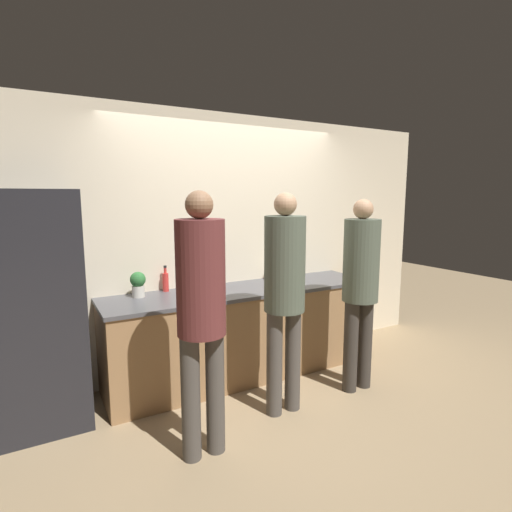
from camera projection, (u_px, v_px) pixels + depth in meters
The scene contains 13 objects.
ground_plane at pixel (264, 389), 3.72m from camera, with size 14.00×14.00×0.00m, color #9E8460.
wall_back at pixel (229, 243), 4.17m from camera, with size 5.20×0.06×2.60m.
counter at pixel (245, 331), 4.00m from camera, with size 2.74×0.72×0.88m.
refrigerator at pixel (30, 311), 3.03m from camera, with size 0.75×0.68×1.83m.
person_left at pixel (201, 305), 2.63m from camera, with size 0.32×0.32×1.82m.
person_center at pixel (284, 286), 3.19m from camera, with size 0.33×0.33×1.81m.
person_right at pixel (360, 281), 3.59m from camera, with size 0.32×0.32×1.76m.
fruit_bowl at pixel (282, 275), 4.36m from camera, with size 0.35×0.35×0.12m.
utensil_crock at pixel (198, 281), 3.92m from camera, with size 0.10×0.10×0.30m.
bottle_red at pixel (166, 281), 3.78m from camera, with size 0.06×0.06×0.25m.
bottle_dark at pixel (214, 276), 4.04m from camera, with size 0.08×0.08×0.25m.
cup_red at pixel (219, 285), 3.90m from camera, with size 0.08×0.08×0.08m.
potted_plant at pixel (138, 283), 3.56m from camera, with size 0.14×0.14×0.23m.
Camera 1 is at (-1.78, -3.01, 1.78)m, focal length 28.00 mm.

